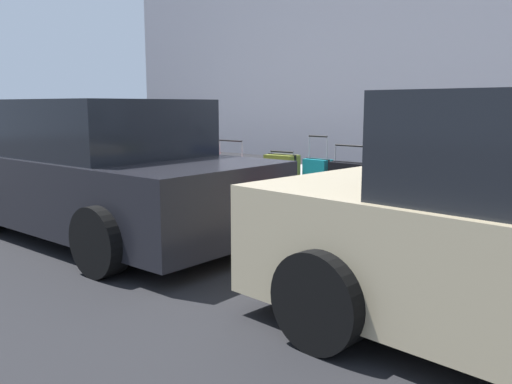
# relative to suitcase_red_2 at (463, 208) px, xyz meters

# --- Properties ---
(ground_plane) EXTENTS (40.00, 40.00, 0.00)m
(ground_plane) POSITION_rel_suitcase_red_2_xyz_m (2.20, 0.56, -0.44)
(ground_plane) COLOR black
(sidewalk_curb) EXTENTS (18.00, 5.00, 0.14)m
(sidewalk_curb) POSITION_rel_suitcase_red_2_xyz_m (2.20, -1.94, -0.37)
(sidewalk_curb) COLOR #9E9B93
(sidewalk_curb) RESTS_ON ground_plane
(suitcase_red_2) EXTENTS (0.36, 0.22, 0.87)m
(suitcase_red_2) POSITION_rel_suitcase_red_2_xyz_m (0.00, 0.00, 0.00)
(suitcase_red_2) COLOR red
(suitcase_red_2) RESTS_ON sidewalk_curb
(suitcase_silver_3) EXTENTS (0.35, 0.22, 1.05)m
(suitcase_silver_3) POSITION_rel_suitcase_red_2_xyz_m (0.43, 0.00, 0.06)
(suitcase_silver_3) COLOR #9EA0A8
(suitcase_silver_3) RESTS_ON sidewalk_curb
(suitcase_navy_4) EXTENTS (0.46, 0.26, 1.01)m
(suitcase_navy_4) POSITION_rel_suitcase_red_2_xyz_m (0.91, 0.02, 0.08)
(suitcase_navy_4) COLOR navy
(suitcase_navy_4) RESTS_ON sidewalk_curb
(suitcase_black_5) EXTENTS (0.48, 0.22, 0.90)m
(suitcase_black_5) POSITION_rel_suitcase_red_2_xyz_m (1.45, -0.09, 0.03)
(suitcase_black_5) COLOR black
(suitcase_black_5) RESTS_ON sidewalk_curb
(suitcase_teal_6) EXTENTS (0.36, 0.21, 0.99)m
(suitcase_teal_6) POSITION_rel_suitcase_red_2_xyz_m (1.94, -0.13, 0.04)
(suitcase_teal_6) COLOR #0F606B
(suitcase_teal_6) RESTS_ON sidewalk_curb
(suitcase_olive_7) EXTENTS (0.44, 0.28, 0.77)m
(suitcase_olive_7) POSITION_rel_suitcase_red_2_xyz_m (2.41, 0.02, 0.06)
(suitcase_olive_7) COLOR #59601E
(suitcase_olive_7) RESTS_ON sidewalk_curb
(suitcase_maroon_8) EXTENTS (0.42, 0.20, 0.61)m
(suitcase_maroon_8) POSITION_rel_suitcase_red_2_xyz_m (2.92, -0.12, -0.03)
(suitcase_maroon_8) COLOR maroon
(suitcase_maroon_8) RESTS_ON sidewalk_curb
(suitcase_red_9) EXTENTS (0.50, 0.26, 0.87)m
(suitcase_red_9) POSITION_rel_suitcase_red_2_xyz_m (3.45, -0.07, -0.00)
(suitcase_red_9) COLOR red
(suitcase_red_9) RESTS_ON sidewalk_curb
(suitcase_silver_10) EXTENTS (0.51, 0.26, 0.65)m
(suitcase_silver_10) POSITION_rel_suitcase_red_2_xyz_m (4.02, -0.07, -0.00)
(suitcase_silver_10) COLOR #9EA0A8
(suitcase_silver_10) RESTS_ON sidewalk_curb
(fire_hydrant) EXTENTS (0.39, 0.21, 0.72)m
(fire_hydrant) POSITION_rel_suitcase_red_2_xyz_m (4.82, -0.06, 0.07)
(fire_hydrant) COLOR red
(fire_hydrant) RESTS_ON sidewalk_curb
(bollard_post) EXTENTS (0.16, 0.16, 0.90)m
(bollard_post) POSITION_rel_suitcase_red_2_xyz_m (5.51, 0.09, 0.15)
(bollard_post) COLOR brown
(bollard_post) RESTS_ON sidewalk_curb
(parked_car_charcoal_1) EXTENTS (4.36, 2.14, 1.56)m
(parked_car_charcoal_1) POSITION_rel_suitcase_red_2_xyz_m (3.41, 2.15, 0.29)
(parked_car_charcoal_1) COLOR black
(parked_car_charcoal_1) RESTS_ON ground_plane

